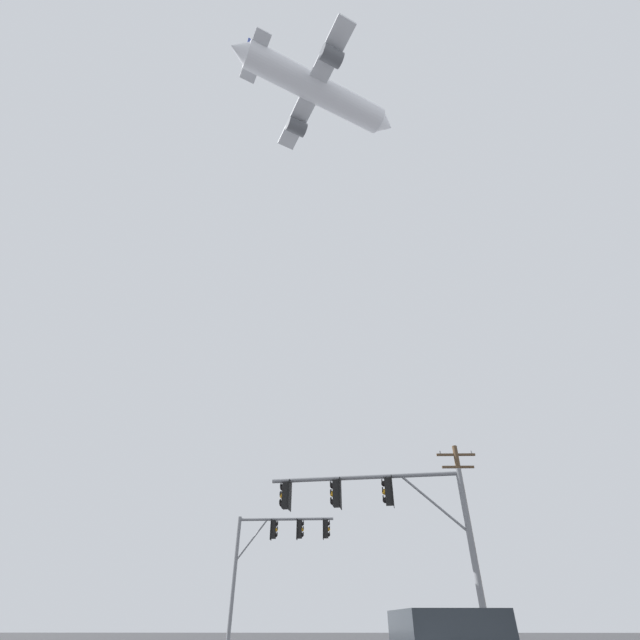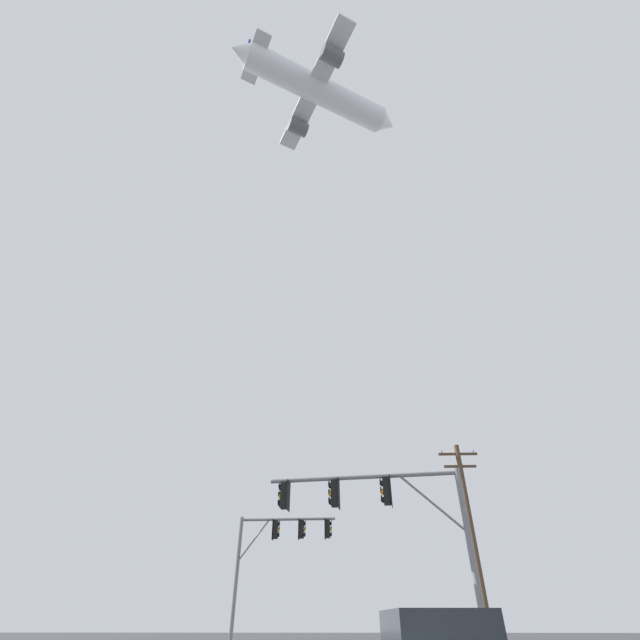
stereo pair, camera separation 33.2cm
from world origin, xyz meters
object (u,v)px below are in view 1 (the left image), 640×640
Objects in this scene: signal_pole_far at (275,545)px; utility_pole at (470,533)px; airplane at (317,90)px; signal_pole_near at (384,510)px.

signal_pole_far is 10.41m from utility_pole.
airplane reaches higher than signal_pole_far.
airplane reaches higher than utility_pole.
signal_pole_near is 11.21m from signal_pole_far.
airplane is at bearing 104.73° from signal_pole_near.
signal_pole_far is 0.31× the size of airplane.
utility_pole reaches higher than signal_pole_near.
signal_pole_near is at bearing -75.27° from airplane.
signal_pole_far is 0.64× the size of utility_pole.
signal_pole_far is at bearing 173.16° from utility_pole.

